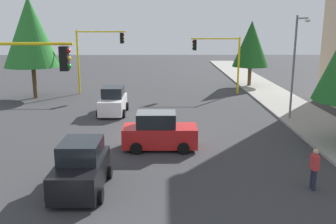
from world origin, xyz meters
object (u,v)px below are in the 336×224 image
traffic_signal_near_right (7,83)px  tree_opposite_side (30,32)px  street_lamp_curbside (296,57)px  car_black (81,168)px  traffic_signal_far_right (96,49)px  pedestrian_crossing (314,168)px  car_white (113,102)px  tree_roadside_far (251,44)px  car_red (159,132)px  traffic_signal_far_left (219,54)px

traffic_signal_near_right → tree_opposite_side: size_ratio=0.66×
street_lamp_curbside → car_black: size_ratio=1.88×
traffic_signal_far_right → tree_opposite_side: bearing=-69.2°
street_lamp_curbside → pedestrian_crossing: bearing=-14.2°
traffic_signal_near_right → car_white: size_ratio=1.50×
traffic_signal_near_right → street_lamp_curbside: size_ratio=0.83×
traffic_signal_far_right → pedestrian_crossing: traffic_signal_far_right is taller
car_black → traffic_signal_near_right: bearing=-107.7°
traffic_signal_far_right → tree_roadside_far: (-4.00, 15.23, 0.28)m
tree_opposite_side → traffic_signal_far_right: bearing=110.8°
pedestrian_crossing → street_lamp_curbside: bearing=165.8°
car_black → car_red: bearing=148.8°
car_red → street_lamp_curbside: bearing=122.2°
traffic_signal_far_right → tree_opposite_side: 5.86m
tree_roadside_far → pedestrian_crossing: 25.48m
tree_roadside_far → pedestrian_crossing: bearing=-6.8°
traffic_signal_far_left → tree_roadside_far: 5.60m
tree_opposite_side → car_red: tree_opposite_side is taller
traffic_signal_far_right → traffic_signal_far_left: traffic_signal_far_right is taller
car_black → car_white: same height
car_black → pedestrian_crossing: bearing=89.4°
traffic_signal_far_left → car_red: (16.00, -5.34, -2.87)m
traffic_signal_far_left → street_lamp_curbside: street_lamp_curbside is taller
traffic_signal_near_right → tree_roadside_far: 28.42m
pedestrian_crossing → car_red: bearing=-129.1°
tree_roadside_far → street_lamp_curbside: bearing=-1.2°
traffic_signal_near_right → street_lamp_curbside: 17.75m
traffic_signal_near_right → pedestrian_crossing: bearing=85.1°
traffic_signal_near_right → tree_opposite_side: tree_opposite_side is taller
street_lamp_curbside → car_black: street_lamp_curbside is taller
traffic_signal_far_left → tree_roadside_far: size_ratio=0.78×
traffic_signal_far_left → street_lamp_curbside: bearing=18.9°
street_lamp_curbside → car_white: street_lamp_curbside is taller
tree_opposite_side → car_red: size_ratio=2.27×
tree_opposite_side → car_white: (6.05, 7.79, -4.88)m
traffic_signal_near_right → traffic_signal_far_right: size_ratio=0.99×
traffic_signal_far_right → car_black: traffic_signal_far_right is taller
street_lamp_curbside → pedestrian_crossing: 11.52m
tree_opposite_side → pedestrian_crossing: size_ratio=5.17×
tree_roadside_far → car_red: tree_roadside_far is taller
street_lamp_curbside → car_white: (-2.34, -12.41, -3.45)m
tree_roadside_far → tree_opposite_side: size_ratio=0.77×
car_red → pedestrian_crossing: size_ratio=2.28×
traffic_signal_far_left → car_white: bearing=-47.7°
traffic_signal_far_left → car_white: size_ratio=1.36×
tree_roadside_far → car_black: (24.96, -12.21, -3.56)m
traffic_signal_near_right → car_red: 7.91m
traffic_signal_far_left → car_red: traffic_signal_far_left is taller
traffic_signal_far_left → tree_roadside_far: (-4.00, 3.86, 0.69)m
traffic_signal_far_right → street_lamp_curbside: bearing=55.2°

